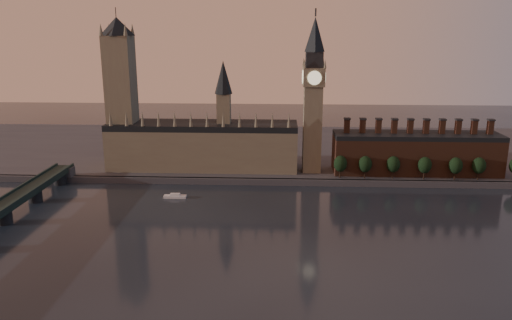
# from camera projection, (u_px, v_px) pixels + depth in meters

# --- Properties ---
(ground) EXTENTS (900.00, 900.00, 0.00)m
(ground) POSITION_uv_depth(u_px,v_px,m) (304.00, 243.00, 237.16)
(ground) COLOR black
(ground) RESTS_ON ground
(north_bank) EXTENTS (900.00, 182.00, 4.00)m
(north_bank) POSITION_uv_depth(u_px,v_px,m) (294.00, 150.00, 408.60)
(north_bank) COLOR #444449
(north_bank) RESTS_ON ground
(palace_of_westminster) EXTENTS (130.00, 30.30, 74.00)m
(palace_of_westminster) POSITION_uv_depth(u_px,v_px,m) (204.00, 143.00, 345.49)
(palace_of_westminster) COLOR #756D53
(palace_of_westminster) RESTS_ON north_bank
(victoria_tower) EXTENTS (24.00, 24.00, 108.00)m
(victoria_tower) POSITION_uv_depth(u_px,v_px,m) (121.00, 89.00, 338.48)
(victoria_tower) COLOR #756D53
(victoria_tower) RESTS_ON north_bank
(big_ben) EXTENTS (15.00, 15.00, 107.00)m
(big_ben) POSITION_uv_depth(u_px,v_px,m) (313.00, 94.00, 328.44)
(big_ben) COLOR #756D53
(big_ben) RESTS_ON north_bank
(chimney_block) EXTENTS (110.00, 25.00, 37.00)m
(chimney_block) POSITION_uv_depth(u_px,v_px,m) (416.00, 153.00, 335.29)
(chimney_block) COLOR #573221
(chimney_block) RESTS_ON north_bank
(embankment_tree_0) EXTENTS (8.60, 8.60, 14.88)m
(embankment_tree_0) POSITION_uv_depth(u_px,v_px,m) (340.00, 164.00, 324.15)
(embankment_tree_0) COLOR black
(embankment_tree_0) RESTS_ON north_bank
(embankment_tree_1) EXTENTS (8.60, 8.60, 14.88)m
(embankment_tree_1) POSITION_uv_depth(u_px,v_px,m) (365.00, 164.00, 322.93)
(embankment_tree_1) COLOR black
(embankment_tree_1) RESTS_ON north_bank
(embankment_tree_2) EXTENTS (8.60, 8.60, 14.88)m
(embankment_tree_2) POSITION_uv_depth(u_px,v_px,m) (393.00, 164.00, 322.67)
(embankment_tree_2) COLOR black
(embankment_tree_2) RESTS_ON north_bank
(embankment_tree_3) EXTENTS (8.60, 8.60, 14.88)m
(embankment_tree_3) POSITION_uv_depth(u_px,v_px,m) (425.00, 165.00, 320.70)
(embankment_tree_3) COLOR black
(embankment_tree_3) RESTS_ON north_bank
(embankment_tree_4) EXTENTS (8.60, 8.60, 14.88)m
(embankment_tree_4) POSITION_uv_depth(u_px,v_px,m) (456.00, 166.00, 319.61)
(embankment_tree_4) COLOR black
(embankment_tree_4) RESTS_ON north_bank
(embankment_tree_5) EXTENTS (8.60, 8.60, 14.88)m
(embankment_tree_5) POSITION_uv_depth(u_px,v_px,m) (479.00, 166.00, 319.64)
(embankment_tree_5) COLOR black
(embankment_tree_5) RESTS_ON north_bank
(river_boat) EXTENTS (13.52, 4.00, 2.70)m
(river_boat) POSITION_uv_depth(u_px,v_px,m) (175.00, 196.00, 299.57)
(river_boat) COLOR silver
(river_boat) RESTS_ON ground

